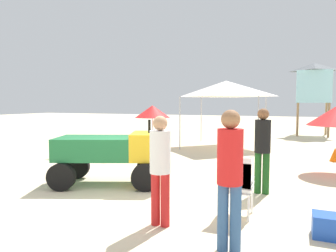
# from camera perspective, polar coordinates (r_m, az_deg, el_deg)

# --- Properties ---
(ground) EXTENTS (80.00, 80.00, 0.00)m
(ground) POSITION_cam_1_polar(r_m,az_deg,el_deg) (6.31, -8.01, -13.08)
(ground) COLOR beige
(utility_cart) EXTENTS (2.81, 2.07, 1.50)m
(utility_cart) POSITION_cam_1_polar(r_m,az_deg,el_deg) (7.22, -9.87, -4.51)
(utility_cart) COLOR #1E6B38
(utility_cart) RESTS_ON ground
(stacked_plastic_chairs) EXTENTS (0.48, 0.48, 1.02)m
(stacked_plastic_chairs) POSITION_cam_1_polar(r_m,az_deg,el_deg) (5.24, 12.59, -9.92)
(stacked_plastic_chairs) COLOR white
(stacked_plastic_chairs) RESTS_ON ground
(surfboard_pile) EXTENTS (2.47, 0.68, 0.40)m
(surfboard_pile) POSITION_cam_1_polar(r_m,az_deg,el_deg) (10.66, -15.76, -4.95)
(surfboard_pile) COLOR orange
(surfboard_pile) RESTS_ON ground
(lifeguard_near_left) EXTENTS (0.32, 0.32, 1.77)m
(lifeguard_near_left) POSITION_cam_1_polar(r_m,az_deg,el_deg) (6.65, 17.05, -3.31)
(lifeguard_near_left) COLOR #194C19
(lifeguard_near_left) RESTS_ON ground
(lifeguard_near_center) EXTENTS (0.32, 0.32, 1.69)m
(lifeguard_near_center) POSITION_cam_1_polar(r_m,az_deg,el_deg) (4.71, -1.45, -6.87)
(lifeguard_near_center) COLOR red
(lifeguard_near_center) RESTS_ON ground
(lifeguard_near_right) EXTENTS (0.32, 0.32, 1.80)m
(lifeguard_near_right) POSITION_cam_1_polar(r_m,az_deg,el_deg) (3.95, 11.35, -8.06)
(lifeguard_near_right) COLOR #33598C
(lifeguard_near_right) RESTS_ON ground
(popup_canopy) EXTENTS (3.07, 3.07, 2.81)m
(popup_canopy) POSITION_cam_1_polar(r_m,az_deg,el_deg) (13.35, 10.63, 6.76)
(popup_canopy) COLOR #B2B2B7
(popup_canopy) RESTS_ON ground
(lifeguard_tower) EXTENTS (1.98, 1.98, 4.14)m
(lifeguard_tower) POSITION_cam_1_polar(r_m,az_deg,el_deg) (19.62, 25.27, 7.22)
(lifeguard_tower) COLOR olive
(lifeguard_tower) RESTS_ON ground
(beach_umbrella_mid) EXTENTS (1.71, 1.71, 1.76)m
(beach_umbrella_mid) POSITION_cam_1_polar(r_m,az_deg,el_deg) (14.93, -2.88, 2.69)
(beach_umbrella_mid) COLOR beige
(beach_umbrella_mid) RESTS_ON ground
(traffic_cone_near) EXTENTS (0.32, 0.32, 0.46)m
(traffic_cone_near) POSITION_cam_1_polar(r_m,az_deg,el_deg) (11.30, 28.45, -4.64)
(traffic_cone_near) COLOR orange
(traffic_cone_near) RESTS_ON ground
(cooler_box) EXTENTS (0.59, 0.37, 0.32)m
(cooler_box) POSITION_cam_1_polar(r_m,az_deg,el_deg) (5.07, 28.52, -16.07)
(cooler_box) COLOR blue
(cooler_box) RESTS_ON ground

